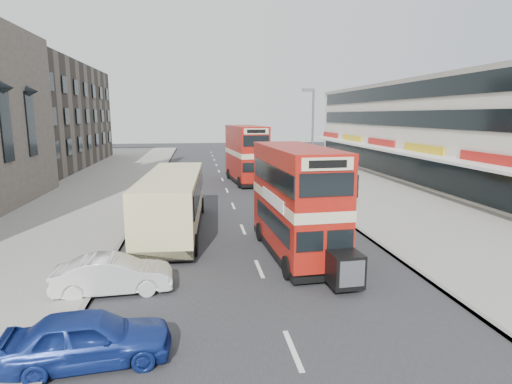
{
  "coord_description": "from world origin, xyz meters",
  "views": [
    {
      "loc": [
        -2.4,
        -13.87,
        6.14
      ],
      "look_at": [
        0.41,
        5.86,
        2.45
      ],
      "focal_mm": 29.34,
      "sensor_mm": 36.0,
      "label": 1
    }
  ],
  "objects_px": {
    "car_right_c": "(267,164)",
    "pedestrian_far": "(300,164)",
    "car_right_a": "(305,190)",
    "pedestrian_near": "(343,187)",
    "cyclist": "(271,182)",
    "car_left_front": "(114,275)",
    "car_right_b": "(281,180)",
    "car_left_near": "(89,338)",
    "bus_second": "(246,154)",
    "street_lamp": "(312,132)",
    "coach": "(173,200)",
    "bus_main": "(296,201)"
  },
  "relations": [
    {
      "from": "car_left_front",
      "to": "cyclist",
      "type": "distance_m",
      "value": 20.58
    },
    {
      "from": "car_left_near",
      "to": "car_left_front",
      "type": "distance_m",
      "value": 4.32
    },
    {
      "from": "car_right_a",
      "to": "car_right_c",
      "type": "distance_m",
      "value": 17.09
    },
    {
      "from": "car_right_a",
      "to": "bus_second",
      "type": "bearing_deg",
      "value": -153.98
    },
    {
      "from": "car_left_front",
      "to": "car_right_a",
      "type": "height_order",
      "value": "car_right_a"
    },
    {
      "from": "pedestrian_near",
      "to": "car_right_b",
      "type": "bearing_deg",
      "value": -92.16
    },
    {
      "from": "bus_main",
      "to": "car_right_c",
      "type": "bearing_deg",
      "value": -100.33
    },
    {
      "from": "bus_second",
      "to": "cyclist",
      "type": "distance_m",
      "value": 5.46
    },
    {
      "from": "coach",
      "to": "car_right_b",
      "type": "relative_size",
      "value": 2.41
    },
    {
      "from": "bus_second",
      "to": "coach",
      "type": "xyz_separation_m",
      "value": [
        -5.8,
        -15.78,
        -0.94
      ]
    },
    {
      "from": "car_right_c",
      "to": "cyclist",
      "type": "distance_m",
      "value": 13.62
    },
    {
      "from": "bus_second",
      "to": "car_right_a",
      "type": "distance_m",
      "value": 9.36
    },
    {
      "from": "car_left_front",
      "to": "bus_main",
      "type": "bearing_deg",
      "value": -70.81
    },
    {
      "from": "street_lamp",
      "to": "car_right_a",
      "type": "bearing_deg",
      "value": -113.3
    },
    {
      "from": "car_left_front",
      "to": "pedestrian_far",
      "type": "bearing_deg",
      "value": -29.44
    },
    {
      "from": "car_left_front",
      "to": "pedestrian_near",
      "type": "xyz_separation_m",
      "value": [
        13.28,
        13.97,
        0.36
      ]
    },
    {
      "from": "car_left_near",
      "to": "car_right_b",
      "type": "bearing_deg",
      "value": -27.53
    },
    {
      "from": "car_right_a",
      "to": "car_right_b",
      "type": "relative_size",
      "value": 1.07
    },
    {
      "from": "car_left_front",
      "to": "car_right_c",
      "type": "height_order",
      "value": "car_right_c"
    },
    {
      "from": "bus_second",
      "to": "pedestrian_far",
      "type": "height_order",
      "value": "bus_second"
    },
    {
      "from": "pedestrian_near",
      "to": "cyclist",
      "type": "xyz_separation_m",
      "value": [
        -4.41,
        4.6,
        -0.28
      ]
    },
    {
      "from": "car_right_a",
      "to": "car_right_c",
      "type": "xyz_separation_m",
      "value": [
        0.05,
        17.09,
        -0.02
      ]
    },
    {
      "from": "car_left_near",
      "to": "car_right_b",
      "type": "xyz_separation_m",
      "value": [
        9.85,
        24.59,
        -0.05
      ]
    },
    {
      "from": "car_left_front",
      "to": "pedestrian_near",
      "type": "relative_size",
      "value": 2.3
    },
    {
      "from": "coach",
      "to": "car_right_c",
      "type": "distance_m",
      "value": 26.02
    },
    {
      "from": "street_lamp",
      "to": "pedestrian_near",
      "type": "xyz_separation_m",
      "value": [
        1.39,
        -3.55,
        -3.76
      ]
    },
    {
      "from": "car_left_near",
      "to": "car_right_c",
      "type": "height_order",
      "value": "car_left_near"
    },
    {
      "from": "bus_second",
      "to": "car_right_b",
      "type": "distance_m",
      "value": 4.59
    },
    {
      "from": "car_left_front",
      "to": "car_right_a",
      "type": "xyz_separation_m",
      "value": [
        10.79,
        14.96,
        0.04
      ]
    },
    {
      "from": "car_right_a",
      "to": "car_right_b",
      "type": "distance_m",
      "value": 5.37
    },
    {
      "from": "pedestrian_far",
      "to": "pedestrian_near",
      "type": "bearing_deg",
      "value": -80.27
    },
    {
      "from": "pedestrian_near",
      "to": "cyclist",
      "type": "distance_m",
      "value": 6.38
    },
    {
      "from": "car_left_front",
      "to": "pedestrian_near",
      "type": "bearing_deg",
      "value": -47.18
    },
    {
      "from": "cyclist",
      "to": "coach",
      "type": "bearing_deg",
      "value": -130.29
    },
    {
      "from": "car_right_c",
      "to": "pedestrian_far",
      "type": "xyz_separation_m",
      "value": [
        2.9,
        -3.65,
        0.36
      ]
    },
    {
      "from": "bus_second",
      "to": "car_left_near",
      "type": "xyz_separation_m",
      "value": [
        -7.26,
        -27.81,
        -1.94
      ]
    },
    {
      "from": "car_left_front",
      "to": "pedestrian_near",
      "type": "height_order",
      "value": "pedestrian_near"
    },
    {
      "from": "bus_second",
      "to": "car_right_b",
      "type": "height_order",
      "value": "bus_second"
    },
    {
      "from": "pedestrian_far",
      "to": "street_lamp",
      "type": "bearing_deg",
      "value": -88.1
    },
    {
      "from": "street_lamp",
      "to": "cyclist",
      "type": "distance_m",
      "value": 5.16
    },
    {
      "from": "coach",
      "to": "car_right_a",
      "type": "xyz_separation_m",
      "value": [
        9.11,
        7.24,
        -0.99
      ]
    },
    {
      "from": "bus_main",
      "to": "car_left_near",
      "type": "xyz_separation_m",
      "value": [
        -7.02,
        -7.36,
        -1.76
      ]
    },
    {
      "from": "car_left_front",
      "to": "car_left_near",
      "type": "bearing_deg",
      "value": 179.13
    },
    {
      "from": "car_left_near",
      "to": "car_left_front",
      "type": "xyz_separation_m",
      "value": [
        -0.21,
        4.31,
        -0.02
      ]
    },
    {
      "from": "bus_main",
      "to": "car_left_front",
      "type": "bearing_deg",
      "value": 19.58
    },
    {
      "from": "coach",
      "to": "pedestrian_near",
      "type": "relative_size",
      "value": 6.27
    },
    {
      "from": "bus_second",
      "to": "car_left_near",
      "type": "bearing_deg",
      "value": 69.86
    },
    {
      "from": "street_lamp",
      "to": "car_right_b",
      "type": "height_order",
      "value": "street_lamp"
    },
    {
      "from": "car_right_a",
      "to": "pedestrian_near",
      "type": "bearing_deg",
      "value": 73.31
    },
    {
      "from": "car_left_near",
      "to": "car_right_b",
      "type": "height_order",
      "value": "car_left_near"
    }
  ]
}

